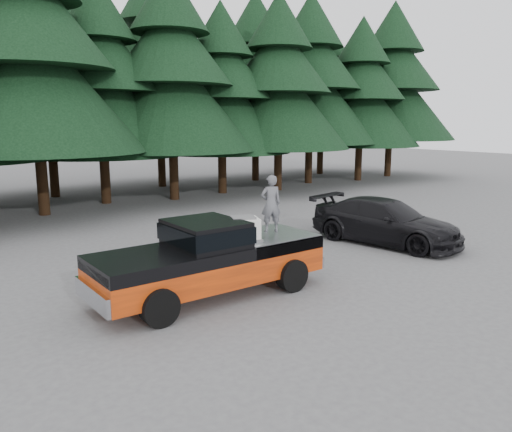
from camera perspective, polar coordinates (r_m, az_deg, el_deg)
ground at (r=12.51m, az=-1.27°, el=-9.24°), size 120.00×120.00×0.00m
pickup_truck at (r=12.45m, az=-5.29°, el=-6.15°), size 6.00×2.04×1.33m
truck_cab at (r=12.16m, az=-5.77°, el=-1.90°), size 1.66×1.90×0.59m
air_compressor at (r=12.57m, az=-1.50°, el=-1.55°), size 0.97×0.89×0.54m
man_on_bed at (r=13.41m, az=1.71°, el=1.43°), size 0.66×0.54×1.54m
parked_car at (r=18.23m, az=14.57°, el=-0.61°), size 3.12×5.71×1.57m
treeline at (r=27.92m, az=-22.68°, el=17.10°), size 60.15×16.05×17.50m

